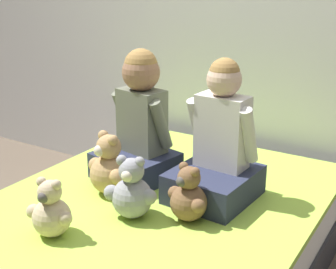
{
  "coord_description": "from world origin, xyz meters",
  "views": [
    {
      "loc": [
        1.04,
        -1.52,
        1.37
      ],
      "look_at": [
        0.0,
        0.17,
        0.69
      ],
      "focal_mm": 50.0,
      "sensor_mm": 36.0,
      "label": 1
    }
  ],
  "objects": [
    {
      "name": "teddy_bear_between_children",
      "position": [
        -0.0,
        -0.11,
        0.53
      ],
      "size": [
        0.22,
        0.17,
        0.27
      ],
      "rotation": [
        0.0,
        0.0,
        0.3
      ],
      "color": "#939399",
      "rests_on": "bed"
    },
    {
      "name": "teddy_bear_held_by_left_child",
      "position": [
        -0.22,
        0.02,
        0.54
      ],
      "size": [
        0.24,
        0.19,
        0.29
      ],
      "rotation": [
        0.0,
        0.0,
        -0.32
      ],
      "color": "tan",
      "rests_on": "bed"
    },
    {
      "name": "bed",
      "position": [
        0.0,
        0.0,
        0.2
      ],
      "size": [
        1.37,
        1.89,
        0.41
      ],
      "color": "#2D2D33",
      "rests_on": "ground_plane"
    },
    {
      "name": "child_on_left",
      "position": [
        -0.21,
        0.25,
        0.68
      ],
      "size": [
        0.41,
        0.39,
        0.64
      ],
      "rotation": [
        0.0,
        0.0,
        -0.2
      ],
      "color": "#282D47",
      "rests_on": "bed"
    },
    {
      "name": "child_on_right",
      "position": [
        0.21,
        0.25,
        0.64
      ],
      "size": [
        0.36,
        0.41,
        0.63
      ],
      "rotation": [
        0.0,
        0.0,
        -0.06
      ],
      "color": "#282D47",
      "rests_on": "bed"
    },
    {
      "name": "teddy_bear_held_by_right_child",
      "position": [
        0.21,
        -0.01,
        0.52
      ],
      "size": [
        0.2,
        0.15,
        0.24
      ],
      "rotation": [
        0.0,
        0.0,
        -0.33
      ],
      "color": "brown",
      "rests_on": "bed"
    },
    {
      "name": "teddy_bear_at_foot_of_bed",
      "position": [
        -0.18,
        -0.4,
        0.51
      ],
      "size": [
        0.2,
        0.15,
        0.24
      ],
      "rotation": [
        0.0,
        0.0,
        0.15
      ],
      "color": "#D1B78E",
      "rests_on": "bed"
    }
  ]
}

